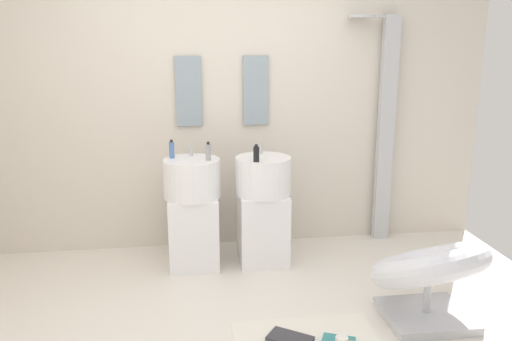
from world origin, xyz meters
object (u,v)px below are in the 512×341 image
(pedestal_sink_left, at_px, (193,210))
(lounge_chair, at_px, (429,272))
(pedestal_sink_right, at_px, (263,207))
(soap_bottle_grey, at_px, (208,152))
(soap_bottle_blue, at_px, (172,150))
(soap_bottle_black, at_px, (256,154))
(magazine_charcoal, at_px, (290,339))
(shower_column, at_px, (384,126))

(pedestal_sink_left, xyz_separation_m, lounge_chair, (1.53, -1.10, -0.13))
(pedestal_sink_right, distance_m, soap_bottle_grey, 0.67)
(soap_bottle_blue, bearing_deg, pedestal_sink_left, -23.94)
(pedestal_sink_left, distance_m, soap_bottle_black, 0.72)
(pedestal_sink_right, distance_m, soap_bottle_blue, 0.89)
(lounge_chair, height_order, soap_bottle_black, soap_bottle_black)
(pedestal_sink_right, bearing_deg, magazine_charcoal, -90.71)
(shower_column, relative_size, magazine_charcoal, 7.49)
(pedestal_sink_left, xyz_separation_m, shower_column, (1.76, 0.39, 0.60))
(pedestal_sink_right, height_order, soap_bottle_blue, soap_bottle_blue)
(shower_column, bearing_deg, lounge_chair, -98.75)
(pedestal_sink_left, distance_m, shower_column, 1.89)
(pedestal_sink_right, relative_size, soap_bottle_grey, 6.83)
(pedestal_sink_right, bearing_deg, soap_bottle_blue, 174.70)
(pedestal_sink_left, xyz_separation_m, pedestal_sink_right, (0.58, 0.00, 0.00))
(pedestal_sink_left, relative_size, lounge_chair, 0.98)
(magazine_charcoal, bearing_deg, pedestal_sink_right, 124.46)
(soap_bottle_blue, bearing_deg, magazine_charcoal, -61.14)
(pedestal_sink_left, relative_size, soap_bottle_blue, 6.73)
(soap_bottle_blue, bearing_deg, soap_bottle_grey, -22.34)
(pedestal_sink_right, bearing_deg, pedestal_sink_left, 180.00)
(lounge_chair, bearing_deg, soap_bottle_blue, 145.10)
(pedestal_sink_left, relative_size, magazine_charcoal, 3.69)
(soap_bottle_black, bearing_deg, magazine_charcoal, -86.72)
(lounge_chair, distance_m, soap_bottle_grey, 1.85)
(pedestal_sink_left, bearing_deg, soap_bottle_blue, 156.06)
(soap_bottle_black, distance_m, soap_bottle_blue, 0.69)
(soap_bottle_black, bearing_deg, pedestal_sink_left, 163.43)
(pedestal_sink_right, xyz_separation_m, soap_bottle_blue, (-0.73, 0.07, 0.50))
(shower_column, height_order, soap_bottle_grey, shower_column)
(pedestal_sink_right, relative_size, lounge_chair, 0.98)
(soap_bottle_grey, relative_size, soap_bottle_blue, 0.99)
(pedestal_sink_left, distance_m, soap_bottle_blue, 0.52)
(shower_column, height_order, magazine_charcoal, shower_column)
(lounge_chair, relative_size, soap_bottle_black, 7.51)
(pedestal_sink_left, bearing_deg, lounge_chair, -35.87)
(soap_bottle_blue, bearing_deg, lounge_chair, -34.90)
(soap_bottle_grey, bearing_deg, magazine_charcoal, -70.01)
(shower_column, distance_m, magazine_charcoal, 2.28)
(lounge_chair, xyz_separation_m, soap_bottle_black, (-1.02, 0.95, 0.62))
(shower_column, distance_m, soap_bottle_black, 1.37)
(soap_bottle_grey, xyz_separation_m, soap_bottle_blue, (-0.29, 0.12, 0.00))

